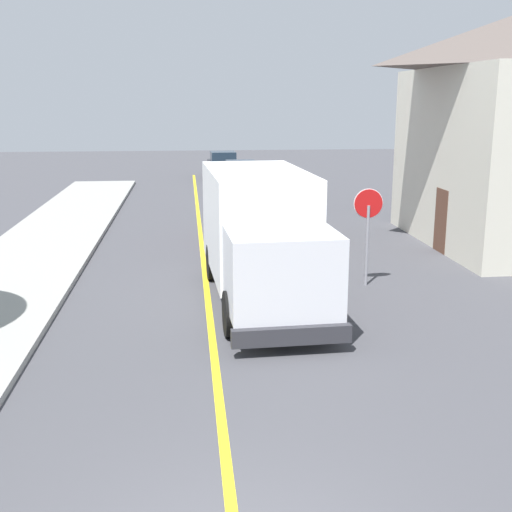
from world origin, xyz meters
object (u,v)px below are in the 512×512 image
at_px(stop_sign, 368,218).
at_px(parked_car_furthest, 223,165).
at_px(parked_car_near, 256,217).
at_px(box_truck, 261,231).
at_px(parked_car_mid, 250,191).
at_px(parked_car_far, 241,177).

bearing_deg(stop_sign, parked_car_furthest, 95.37).
xyz_separation_m(parked_car_furthest, stop_sign, (2.42, -25.75, 1.06)).
bearing_deg(parked_car_near, box_truck, -95.19).
bearing_deg(parked_car_furthest, parked_car_mid, -87.49).
bearing_deg(parked_car_far, stop_sign, -84.56).
height_order(parked_car_near, parked_car_far, same).
bearing_deg(parked_car_mid, parked_car_furthest, 92.51).
relative_size(box_truck, parked_car_furthest, 1.64).
bearing_deg(parked_car_near, parked_car_far, 87.67).
distance_m(parked_car_near, parked_car_far, 12.56).
xyz_separation_m(box_truck, parked_car_mid, (1.12, 14.11, -0.97)).
relative_size(parked_car_mid, stop_sign, 1.69).
bearing_deg(box_truck, parked_car_far, 86.61).
distance_m(box_truck, parked_car_far, 19.98).
relative_size(parked_car_far, parked_car_furthest, 1.00).
xyz_separation_m(box_truck, parked_car_near, (0.67, 7.37, -0.97)).
relative_size(parked_car_near, stop_sign, 1.67).
bearing_deg(parked_car_near, stop_sign, -70.19).
distance_m(box_truck, parked_car_near, 7.46).
relative_size(parked_car_mid, parked_car_furthest, 1.00).
distance_m(parked_car_near, parked_car_furthest, 19.31).
distance_m(parked_car_mid, parked_car_far, 5.81).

